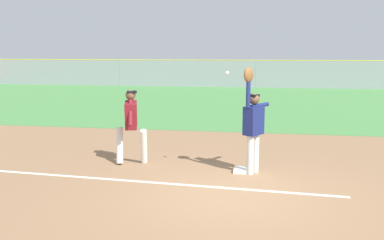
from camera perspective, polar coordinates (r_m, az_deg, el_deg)
The scene contains 11 objects.
ground_plane at distance 7.93m, azimuth 5.15°, elevation -9.97°, with size 73.30×73.30×0.00m, color #936D4C.
outfield_grass at distance 22.49m, azimuth 8.07°, elevation 2.47°, with size 40.79×17.46×0.01m, color #4C8C47.
chalk_foul_line at distance 9.60m, azimuth -18.27°, elevation -6.96°, with size 12.00×0.10×0.01m, color white.
first_base at distance 9.40m, azimuth 6.81°, elevation -6.67°, with size 0.38×0.38×0.08m, color white.
fielder at distance 9.07m, azimuth 8.16°, elevation -0.27°, with size 0.57×0.81×2.28m.
runner at distance 9.89m, azimuth -8.13°, elevation -0.22°, with size 0.84×0.84×1.72m.
baseball at distance 8.79m, azimuth 4.73°, elevation 6.30°, with size 0.07×0.07×0.07m, color white.
outfield_fence at distance 31.11m, azimuth 8.54°, elevation 6.12°, with size 40.87×0.08×1.99m.
parked_car_blue at distance 34.55m, azimuth -1.93°, elevation 5.98°, with size 4.56×2.44×1.25m.
parked_car_green at distance 34.01m, azimuth 5.81°, elevation 5.88°, with size 4.45×2.22×1.25m.
parked_car_black at distance 34.05m, azimuth 15.45°, elevation 5.61°, with size 4.47×2.26×1.25m.
Camera 1 is at (0.54, -7.47, 2.59)m, focal length 39.93 mm.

